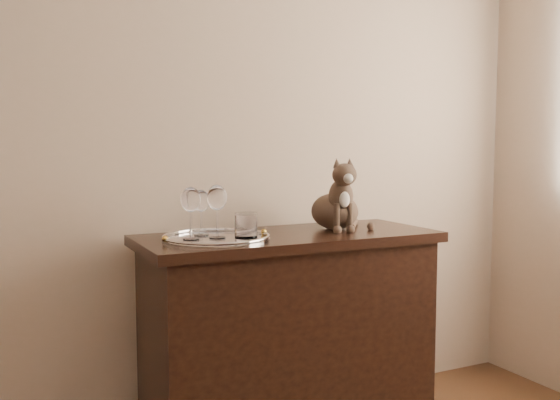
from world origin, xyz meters
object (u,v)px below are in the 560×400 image
(sideboard, at_px, (289,337))
(wine_glass_d, at_px, (217,212))
(wine_glass_c, at_px, (191,213))
(tumbler_c, at_px, (246,225))
(tray, at_px, (216,239))
(tumbler_a, at_px, (246,225))
(cat, at_px, (335,193))
(wine_glass_b, at_px, (201,213))

(sideboard, xyz_separation_m, wine_glass_d, (-0.32, -0.04, 0.53))
(wine_glass_c, bearing_deg, tumbler_c, -1.33)
(tray, height_order, tumbler_a, tumbler_a)
(tumbler_c, xyz_separation_m, cat, (0.44, 0.08, 0.10))
(tray, relative_size, wine_glass_d, 2.00)
(wine_glass_b, relative_size, wine_glass_c, 0.91)
(wine_glass_c, bearing_deg, wine_glass_b, 50.36)
(tumbler_a, relative_size, cat, 0.32)
(sideboard, height_order, tumbler_a, tumbler_a)
(wine_glass_d, bearing_deg, cat, 8.43)
(cat, bearing_deg, sideboard, -159.16)
(sideboard, bearing_deg, wine_glass_b, 172.35)
(tray, height_order, tumbler_c, tumbler_c)
(sideboard, bearing_deg, wine_glass_d, -172.06)
(wine_glass_b, bearing_deg, cat, -0.91)
(wine_glass_c, bearing_deg, wine_glass_d, -5.92)
(wine_glass_b, bearing_deg, wine_glass_c, -129.64)
(tumbler_c, height_order, cat, cat)
(tray, bearing_deg, wine_glass_b, 112.49)
(wine_glass_b, xyz_separation_m, tumbler_c, (0.15, -0.09, -0.05))
(sideboard, distance_m, tumbler_a, 0.54)
(sideboard, xyz_separation_m, cat, (0.24, 0.04, 0.58))
(wine_glass_c, height_order, tumbler_c, wine_glass_c)
(tumbler_a, bearing_deg, wine_glass_d, 157.63)
(wine_glass_d, relative_size, cat, 0.66)
(wine_glass_c, height_order, cat, cat)
(wine_glass_d, distance_m, cat, 0.56)
(wine_glass_b, xyz_separation_m, wine_glass_d, (0.03, -0.09, 0.01))
(wine_glass_d, bearing_deg, wine_glass_c, 174.08)
(tray, xyz_separation_m, tumbler_c, (0.11, -0.01, 0.05))
(tray, distance_m, tumbler_c, 0.12)
(tray, distance_m, wine_glass_b, 0.12)
(wine_glass_b, xyz_separation_m, wine_glass_c, (-0.07, -0.08, 0.01))
(sideboard, bearing_deg, wine_glass_c, -175.28)
(tray, bearing_deg, tumbler_a, -29.67)
(tumbler_a, distance_m, tumbler_c, 0.05)
(wine_glass_c, xyz_separation_m, tumbler_c, (0.21, -0.00, -0.06))
(tumbler_a, bearing_deg, tray, 150.33)
(wine_glass_c, height_order, tumbler_a, wine_glass_c)
(cat, bearing_deg, wine_glass_b, -169.16)
(wine_glass_b, distance_m, wine_glass_d, 0.10)
(sideboard, relative_size, cat, 3.99)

